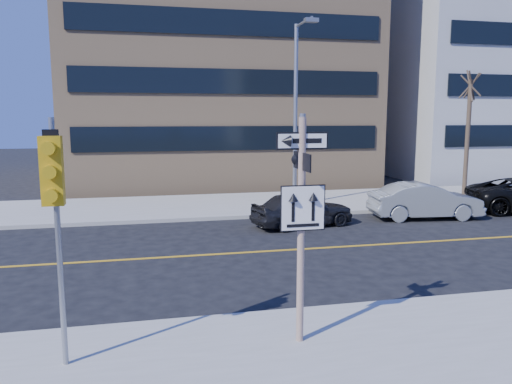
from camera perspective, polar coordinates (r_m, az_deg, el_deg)
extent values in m
plane|color=black|center=(11.73, 1.23, -12.16)|extent=(120.00, 120.00, 0.00)
cylinder|color=beige|center=(8.79, 5.17, -4.63)|extent=(0.13, 0.13, 4.00)
cylinder|color=gray|center=(8.56, 5.35, 8.72)|extent=(0.10, 0.10, 0.06)
cube|color=black|center=(8.57, 5.31, 5.85)|extent=(0.92, 0.03, 0.30)
cube|color=black|center=(8.59, 5.28, 3.51)|extent=(0.03, 0.92, 0.30)
cube|color=white|center=(8.62, 5.38, -1.84)|extent=(0.80, 0.03, 0.80)
cylinder|color=gray|center=(8.50, -21.61, -5.67)|extent=(0.09, 0.09, 4.00)
cube|color=gold|center=(8.11, -22.29, 2.25)|extent=(0.32, 0.22, 1.05)
sphere|color=#8C0705|center=(7.96, -22.58, 4.66)|extent=(0.17, 0.17, 0.17)
sphere|color=black|center=(7.99, -22.44, 2.15)|extent=(0.17, 0.17, 0.17)
sphere|color=black|center=(8.03, -22.29, -0.33)|extent=(0.17, 0.17, 0.17)
imported|color=black|center=(19.10, 5.29, -1.94)|extent=(2.37, 4.18, 1.34)
imported|color=gray|center=(21.59, 18.75, -0.96)|extent=(2.08, 4.63, 1.47)
cylinder|color=gray|center=(22.63, 4.52, 8.57)|extent=(0.18, 0.18, 8.00)
cylinder|color=gray|center=(22.03, 5.45, 18.76)|extent=(0.10, 2.20, 0.10)
cube|color=gray|center=(21.07, 6.33, 18.93)|extent=(0.55, 0.30, 0.16)
cylinder|color=#352A1F|center=(26.96, 23.00, 5.58)|extent=(0.22, 0.22, 5.80)
cube|color=tan|center=(36.27, -5.31, 16.26)|extent=(18.00, 18.00, 18.00)
cube|color=#A9ABAE|center=(43.82, 25.54, 12.17)|extent=(20.00, 16.00, 15.00)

